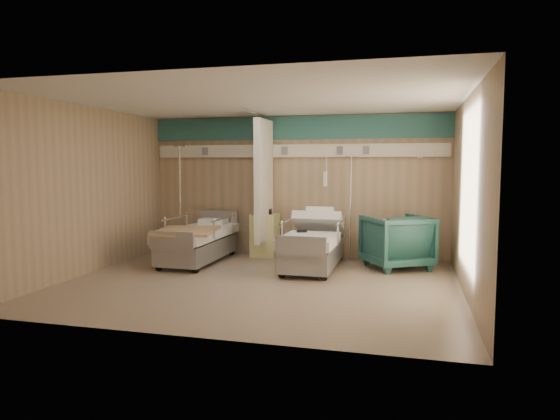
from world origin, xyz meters
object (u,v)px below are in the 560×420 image
object	(u,v)px
bedside_cabinet	(265,235)
iv_stand_left	(181,232)
bed_left	(198,246)
visitor_armchair	(397,241)
bed_right	(313,251)
iv_stand_right	(350,239)

from	to	relation	value
bedside_cabinet	iv_stand_left	distance (m)	1.75
bed_left	bedside_cabinet	xyz separation A→B (m)	(1.05, 0.90, 0.11)
visitor_armchair	iv_stand_left	world-z (taller)	iv_stand_left
bed_right	iv_stand_left	size ratio (longest dim) A/B	0.98
bed_right	iv_stand_right	size ratio (longest dim) A/B	1.08
bed_right	bed_left	distance (m)	2.20
bedside_cabinet	iv_stand_right	distance (m)	1.69
bed_right	bedside_cabinet	bearing A→B (deg)	141.95
bed_right	iv_stand_left	world-z (taller)	iv_stand_left
bedside_cabinet	visitor_armchair	world-z (taller)	visitor_armchair
visitor_armchair	bedside_cabinet	bearing A→B (deg)	-41.49
iv_stand_right	bed_right	bearing A→B (deg)	-121.51
bed_right	visitor_armchair	xyz separation A→B (m)	(1.42, 0.39, 0.16)
iv_stand_left	visitor_armchair	bearing A→B (deg)	-4.46
iv_stand_right	iv_stand_left	bearing A→B (deg)	-177.30
bed_left	bedside_cabinet	world-z (taller)	bedside_cabinet
bed_left	visitor_armchair	xyz separation A→B (m)	(3.62, 0.39, 0.16)
bed_left	iv_stand_left	distance (m)	1.01
iv_stand_right	bed_left	bearing A→B (deg)	-162.10
bed_left	bedside_cabinet	size ratio (longest dim) A/B	2.54
bed_right	bedside_cabinet	xyz separation A→B (m)	(-1.15, 0.90, 0.11)
visitor_armchair	iv_stand_left	bearing A→B (deg)	-34.66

